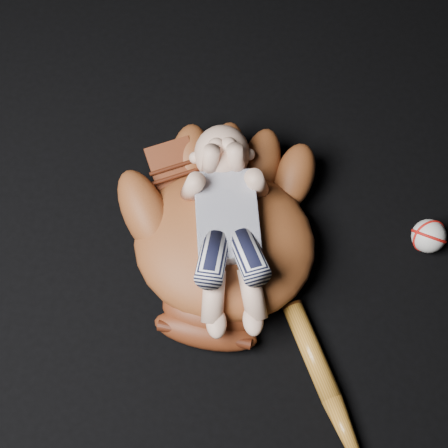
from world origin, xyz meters
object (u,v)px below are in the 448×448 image
at_px(baseball, 429,236).
at_px(baseball_bat, 337,412).
at_px(newborn_baby, 228,230).
at_px(baseball_glove, 224,239).

bearing_deg(baseball, baseball_bat, -116.44).
bearing_deg(baseball_bat, newborn_baby, 127.34).
distance_m(newborn_baby, baseball, 0.39).
distance_m(baseball_bat, baseball, 0.38).
bearing_deg(newborn_baby, baseball_glove, 119.82).
height_order(baseball_glove, newborn_baby, newborn_baby).
relative_size(baseball_bat, baseball, 6.21).
distance_m(baseball_glove, newborn_baby, 0.06).
relative_size(newborn_baby, baseball, 5.97).
height_order(newborn_baby, baseball, newborn_baby).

